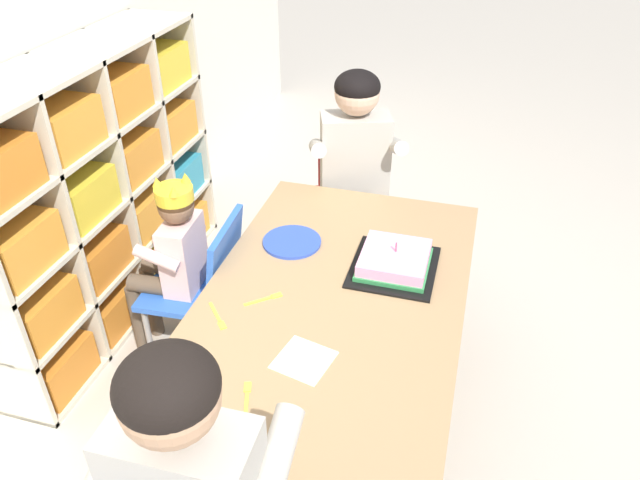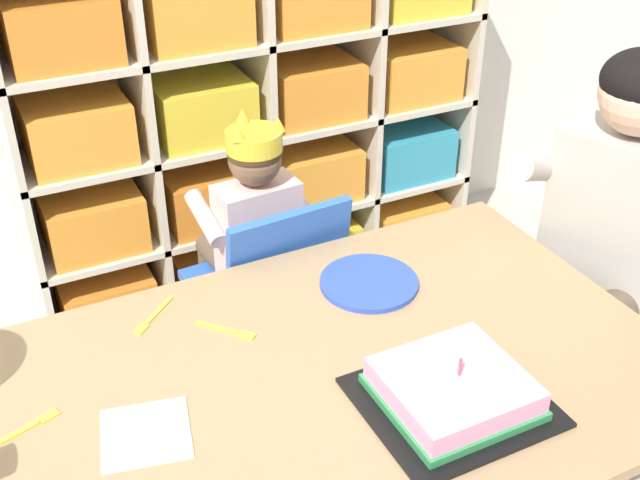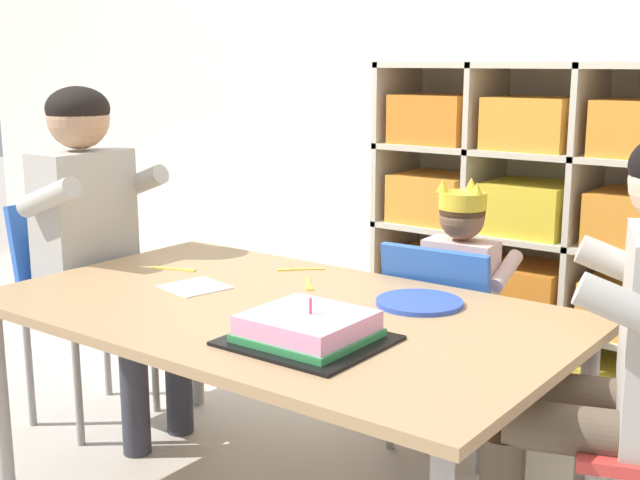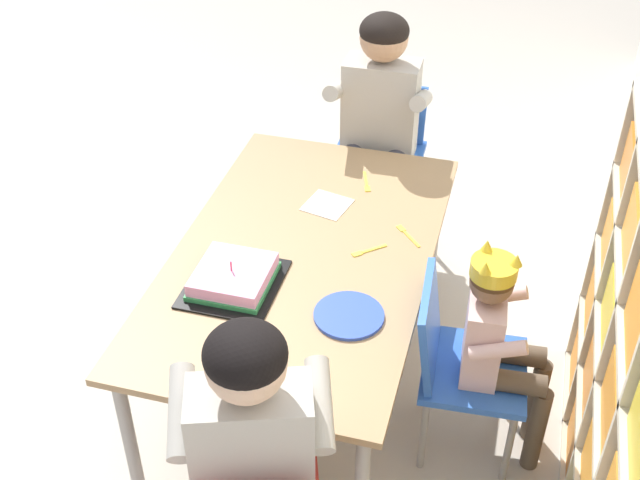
# 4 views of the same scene
# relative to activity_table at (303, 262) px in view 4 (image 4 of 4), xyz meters

# --- Properties ---
(ground) EXTENTS (16.00, 16.00, 0.00)m
(ground) POSITION_rel_activity_table_xyz_m (0.00, 0.00, -0.51)
(ground) COLOR #BCB2A3
(activity_table) EXTENTS (1.45, 0.85, 0.55)m
(activity_table) POSITION_rel_activity_table_xyz_m (0.00, 0.00, 0.00)
(activity_table) COLOR #A37F56
(activity_table) RESTS_ON ground
(classroom_chair_blue) EXTENTS (0.37, 0.38, 0.65)m
(classroom_chair_blue) POSITION_rel_activity_table_xyz_m (0.18, 0.56, -0.14)
(classroom_chair_blue) COLOR blue
(classroom_chair_blue) RESTS_ON ground
(child_with_crown) EXTENTS (0.31, 0.31, 0.82)m
(child_with_crown) POSITION_rel_activity_table_xyz_m (0.17, 0.68, -0.01)
(child_with_crown) COLOR beige
(child_with_crown) RESTS_ON ground
(classroom_chair_adult_side) EXTENTS (0.33, 0.38, 0.72)m
(classroom_chair_adult_side) POSITION_rel_activity_table_xyz_m (-0.90, 0.08, -0.05)
(classroom_chair_adult_side) COLOR blue
(classroom_chair_adult_side) RESTS_ON ground
(adult_helper_seated) EXTENTS (0.44, 0.41, 1.08)m
(adult_helper_seated) POSITION_rel_activity_table_xyz_m (-0.79, 0.08, 0.16)
(adult_helper_seated) COLOR #B2ADA3
(adult_helper_seated) RESTS_ON ground
(guest_at_table_side) EXTENTS (0.48, 0.46, 1.02)m
(guest_at_table_side) POSITION_rel_activity_table_xyz_m (0.83, 0.11, 0.12)
(guest_at_table_side) COLOR #B2ADA3
(guest_at_table_side) RESTS_ON ground
(birthday_cake_on_tray) EXTENTS (0.32, 0.29, 0.10)m
(birthday_cake_on_tray) POSITION_rel_activity_table_xyz_m (0.22, -0.17, 0.07)
(birthday_cake_on_tray) COLOR black
(birthday_cake_on_tray) RESTS_ON activity_table
(paper_plate_stack) EXTENTS (0.22, 0.22, 0.01)m
(paper_plate_stack) POSITION_rel_activity_table_xyz_m (0.27, 0.23, 0.05)
(paper_plate_stack) COLOR blue
(paper_plate_stack) RESTS_ON activity_table
(paper_napkin_square) EXTENTS (0.18, 0.18, 0.00)m
(paper_napkin_square) POSITION_rel_activity_table_xyz_m (-0.29, 0.01, 0.04)
(paper_napkin_square) COLOR white
(paper_napkin_square) RESTS_ON activity_table
(fork_scattered_mid_table) EXTENTS (0.10, 0.11, 0.00)m
(fork_scattered_mid_table) POSITION_rel_activity_table_xyz_m (-0.06, 0.21, 0.05)
(fork_scattered_mid_table) COLOR yellow
(fork_scattered_mid_table) RESTS_ON activity_table
(fork_beside_plate_stack) EXTENTS (0.14, 0.06, 0.00)m
(fork_beside_plate_stack) POSITION_rel_activity_table_xyz_m (-0.47, 0.11, 0.05)
(fork_beside_plate_stack) COLOR yellow
(fork_beside_plate_stack) RESTS_ON activity_table
(fork_near_cake_tray) EXTENTS (0.11, 0.10, 0.00)m
(fork_near_cake_tray) POSITION_rel_activity_table_xyz_m (-0.19, 0.32, 0.05)
(fork_near_cake_tray) COLOR yellow
(fork_near_cake_tray) RESTS_ON activity_table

